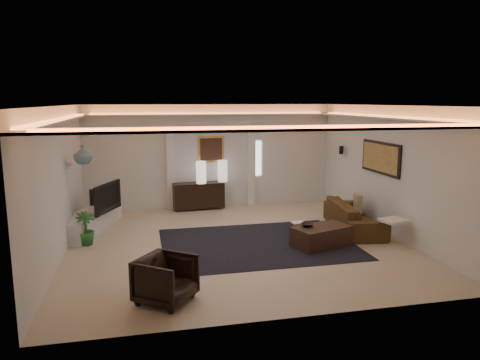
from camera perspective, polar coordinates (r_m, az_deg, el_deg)
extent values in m
plane|color=tan|center=(9.73, -0.38, -7.92)|extent=(7.00, 7.00, 0.00)
plane|color=white|center=(9.26, -0.40, 9.42)|extent=(7.00, 7.00, 0.00)
plane|color=silver|center=(12.80, -3.71, 3.05)|extent=(7.00, 0.00, 7.00)
plane|color=silver|center=(6.09, 6.61, -4.77)|extent=(7.00, 0.00, 7.00)
plane|color=silver|center=(9.31, -21.95, -0.28)|extent=(0.00, 7.00, 7.00)
plane|color=silver|center=(10.68, 18.29, 1.18)|extent=(0.00, 7.00, 7.00)
cube|color=silver|center=(9.27, -0.40, 7.69)|extent=(7.00, 7.00, 0.04)
cube|color=white|center=(13.06, 2.17, 2.77)|extent=(0.25, 0.03, 1.00)
cube|color=black|center=(9.63, 2.22, -8.07)|extent=(4.00, 3.00, 0.01)
cube|color=silver|center=(12.62, -8.79, 1.25)|extent=(0.22, 0.20, 2.20)
cube|color=silver|center=(12.97, 1.40, 1.61)|extent=(0.22, 0.20, 2.20)
cube|color=silver|center=(12.63, -3.68, 6.61)|extent=(2.52, 0.20, 0.12)
cube|color=tan|center=(12.74, -3.70, 3.93)|extent=(0.74, 0.04, 0.74)
cube|color=#4C2D1E|center=(12.72, -3.68, 3.92)|extent=(0.62, 0.02, 0.62)
cube|color=black|center=(10.89, 17.42, 2.72)|extent=(0.04, 1.64, 0.74)
cube|color=tan|center=(10.88, 17.31, 2.72)|extent=(0.02, 1.50, 0.62)
cylinder|color=black|center=(12.52, 12.74, 3.73)|extent=(0.12, 0.12, 0.22)
cube|color=silver|center=(10.64, -20.51, 2.11)|extent=(0.10, 0.55, 0.04)
cube|color=black|center=(12.59, -5.28, -1.93)|extent=(1.43, 0.52, 0.70)
cylinder|color=white|center=(12.39, -4.96, 1.13)|extent=(0.32, 0.32, 0.61)
cylinder|color=silver|center=(12.65, -2.22, 1.34)|extent=(0.28, 0.28, 0.60)
cube|color=silver|center=(11.12, -18.41, -4.94)|extent=(1.35, 2.56, 0.47)
imported|color=black|center=(10.87, -16.99, -2.14)|extent=(1.14, 0.61, 0.68)
cylinder|color=black|center=(11.66, -18.21, -2.16)|extent=(0.15, 0.15, 0.39)
imported|color=slate|center=(10.11, -19.32, 3.04)|extent=(0.40, 0.40, 0.40)
imported|color=#255F28|center=(10.02, -19.07, -5.85)|extent=(0.53, 0.53, 0.70)
imported|color=#311C13|center=(10.91, 14.28, -4.46)|extent=(2.34, 1.18, 0.65)
cube|color=silver|center=(9.88, 18.89, -4.88)|extent=(0.58, 0.52, 0.05)
cube|color=#988B68|center=(11.27, 14.72, -2.86)|extent=(0.24, 0.46, 0.44)
cube|color=black|center=(9.58, 10.30, -7.10)|extent=(1.34, 0.99, 0.44)
imported|color=black|center=(9.46, 8.55, -5.76)|extent=(0.30, 0.30, 0.06)
cube|color=white|center=(9.66, 7.39, -5.50)|extent=(0.28, 0.21, 0.03)
imported|color=black|center=(6.98, -9.39, -12.36)|extent=(1.08, 1.07, 0.71)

